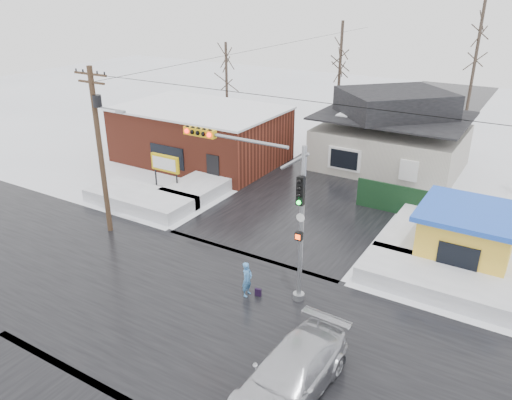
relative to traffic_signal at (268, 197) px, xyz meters
The scene contains 20 objects.
ground 5.94m from the traffic_signal, 129.36° to the right, with size 120.00×120.00×0.00m, color white.
road_ns 5.94m from the traffic_signal, 129.36° to the right, with size 10.00×120.00×0.02m, color black.
road_ew 5.94m from the traffic_signal, 129.36° to the right, with size 120.00×10.00×0.02m, color black.
snowbank_nw 12.81m from the traffic_signal, 160.57° to the left, with size 7.00×3.00×0.80m, color white.
snowbank_ne 8.75m from the traffic_signal, 31.56° to the left, with size 7.00×3.00×0.80m, color white.
snowbank_nside_w 13.70m from the traffic_signal, 136.24° to the left, with size 3.00×8.00×0.80m, color white.
snowbank_nside_e 10.94m from the traffic_signal, 63.18° to the left, with size 3.00×8.00×0.80m, color white.
traffic_signal is the anchor object (origin of this frame).
utility_pole 10.39m from the traffic_signal, behind, with size 3.15×0.44×9.00m.
brick_building 18.87m from the traffic_signal, 135.87° to the left, with size 12.20×8.20×4.12m.
marquee_sign 13.42m from the traffic_signal, 150.28° to the left, with size 2.20×0.21×2.55m.
house 19.13m from the traffic_signal, 91.29° to the left, with size 10.40×8.40×5.76m.
kiosk 10.43m from the traffic_signal, 44.84° to the left, with size 4.60×4.60×2.88m.
fence 12.31m from the traffic_signal, 69.77° to the left, with size 8.00×0.12×1.80m, color black.
tree_far_left 24.16m from the traffic_signal, 105.60° to the left, with size 3.00×3.00×10.00m.
tree_far_mid 25.78m from the traffic_signal, 81.89° to the left, with size 3.00×3.00×12.00m.
tree_far_west 26.75m from the traffic_signal, 128.00° to the left, with size 3.00×3.00×8.00m.
pedestrian 3.86m from the traffic_signal, 120.95° to the right, with size 0.59×0.39×1.62m, color #4583C3.
car 7.29m from the traffic_signal, 52.85° to the right, with size 2.24×5.51×1.60m, color silver.
shopping_bag 4.42m from the traffic_signal, 95.85° to the right, with size 0.28×0.12×0.35m, color black.
Camera 1 is at (11.87, -13.58, 12.66)m, focal length 35.00 mm.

